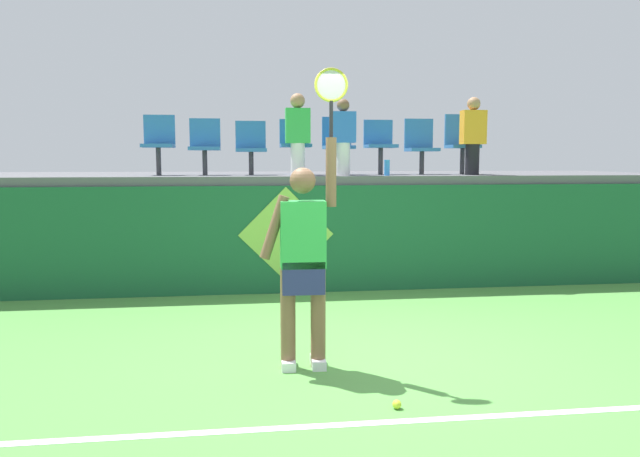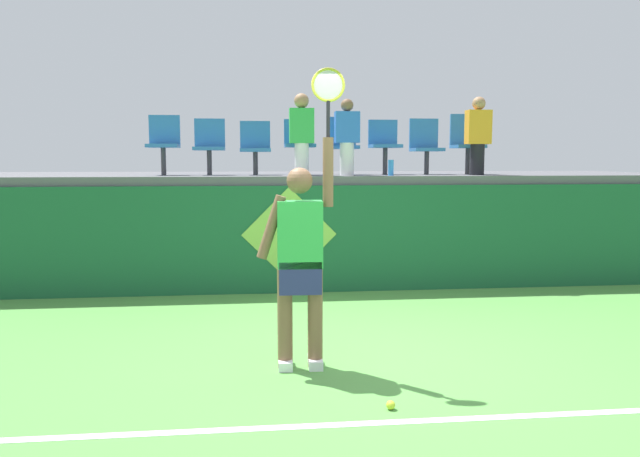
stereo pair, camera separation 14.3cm
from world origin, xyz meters
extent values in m
plane|color=#519342|center=(0.00, 0.00, 0.00)|extent=(40.00, 40.00, 0.00)
cube|color=#195633|center=(0.00, 2.98, 0.72)|extent=(11.17, 0.20, 1.44)
cube|color=#56565B|center=(0.00, 4.53, 1.50)|extent=(11.17, 3.19, 0.12)
cube|color=white|center=(0.00, -1.24, 0.00)|extent=(10.05, 0.08, 0.01)
cube|color=white|center=(-0.71, -0.05, 0.04)|extent=(0.13, 0.26, 0.08)
cube|color=white|center=(-0.45, -0.06, 0.04)|extent=(0.13, 0.26, 0.08)
cylinder|color=brown|center=(-0.71, -0.05, 0.44)|extent=(0.13, 0.13, 0.88)
cylinder|color=brown|center=(-0.45, -0.06, 0.44)|extent=(0.13, 0.13, 0.88)
cube|color=navy|center=(-0.58, -0.06, 0.80)|extent=(0.36, 0.23, 0.28)
cube|color=green|center=(-0.58, -0.06, 1.16)|extent=(0.38, 0.23, 0.57)
sphere|color=brown|center=(-0.58, -0.06, 1.62)|extent=(0.22, 0.22, 0.22)
cylinder|color=brown|center=(-0.82, -0.05, 1.23)|extent=(0.26, 0.10, 0.55)
cylinder|color=brown|center=(-0.34, -0.06, 1.69)|extent=(0.09, 0.09, 0.58)
cylinder|color=black|center=(-0.34, -0.06, 2.13)|extent=(0.03, 0.03, 0.30)
torus|color=gold|center=(-0.34, -0.06, 2.41)|extent=(0.28, 0.03, 0.28)
ellipsoid|color=silver|center=(-0.34, -0.06, 2.41)|extent=(0.24, 0.02, 0.24)
sphere|color=#D1E533|center=(0.00, -1.02, 0.03)|extent=(0.07, 0.07, 0.07)
cylinder|color=#338CE5|center=(0.93, 3.18, 1.67)|extent=(0.08, 0.08, 0.22)
cylinder|color=#38383D|center=(-2.24, 3.76, 1.76)|extent=(0.07, 0.07, 0.39)
cube|color=#2D70B2|center=(-2.24, 3.76, 1.98)|extent=(0.44, 0.42, 0.05)
cube|color=#2D70B2|center=(-2.24, 3.95, 2.22)|extent=(0.44, 0.04, 0.42)
cylinder|color=#38383D|center=(-1.60, 3.76, 1.74)|extent=(0.07, 0.07, 0.35)
cube|color=#2D70B2|center=(-1.60, 3.76, 1.94)|extent=(0.44, 0.42, 0.05)
cube|color=#2D70B2|center=(-1.60, 3.95, 2.17)|extent=(0.44, 0.04, 0.41)
cylinder|color=#38383D|center=(-0.94, 3.76, 1.73)|extent=(0.07, 0.07, 0.33)
cube|color=#2D70B2|center=(-0.94, 3.76, 1.92)|extent=(0.44, 0.42, 0.05)
cube|color=#2D70B2|center=(-0.94, 3.95, 2.15)|extent=(0.44, 0.04, 0.40)
cylinder|color=#38383D|center=(-0.29, 3.76, 1.76)|extent=(0.07, 0.07, 0.40)
cube|color=#2D70B2|center=(-0.29, 3.76, 1.99)|extent=(0.44, 0.42, 0.05)
cube|color=#2D70B2|center=(-0.29, 3.95, 2.20)|extent=(0.44, 0.04, 0.37)
cylinder|color=#38383D|center=(0.34, 3.76, 1.75)|extent=(0.07, 0.07, 0.38)
cube|color=#2D70B2|center=(0.34, 3.76, 1.96)|extent=(0.44, 0.42, 0.05)
cube|color=#2D70B2|center=(0.34, 3.95, 2.20)|extent=(0.44, 0.04, 0.43)
cylinder|color=#38383D|center=(0.97, 3.76, 1.76)|extent=(0.07, 0.07, 0.39)
cube|color=#2D70B2|center=(0.97, 3.76, 1.98)|extent=(0.44, 0.42, 0.05)
cube|color=#2D70B2|center=(0.97, 3.95, 2.19)|extent=(0.44, 0.04, 0.37)
cylinder|color=#38383D|center=(1.60, 3.76, 1.74)|extent=(0.07, 0.07, 0.34)
cube|color=#2D70B2|center=(1.60, 3.76, 1.93)|extent=(0.44, 0.42, 0.05)
cube|color=#2D70B2|center=(1.60, 3.95, 2.18)|extent=(0.44, 0.04, 0.44)
cylinder|color=#38383D|center=(2.24, 3.76, 1.76)|extent=(0.07, 0.07, 0.39)
cube|color=#2D70B2|center=(2.24, 3.76, 1.98)|extent=(0.44, 0.42, 0.05)
cube|color=#2D70B2|center=(2.24, 3.95, 2.24)|extent=(0.44, 0.04, 0.47)
cylinder|color=black|center=(2.24, 3.36, 1.79)|extent=(0.20, 0.20, 0.44)
cube|color=orange|center=(2.24, 3.36, 2.25)|extent=(0.34, 0.20, 0.48)
sphere|color=#A87A56|center=(2.24, 3.36, 2.58)|extent=(0.19, 0.19, 0.19)
cylinder|color=white|center=(-0.29, 3.42, 1.79)|extent=(0.20, 0.20, 0.45)
cube|color=green|center=(-0.29, 3.42, 2.25)|extent=(0.34, 0.20, 0.48)
sphere|color=#A87A56|center=(-0.29, 3.42, 2.60)|extent=(0.21, 0.21, 0.21)
cylinder|color=white|center=(0.34, 3.38, 1.79)|extent=(0.20, 0.20, 0.46)
cube|color=blue|center=(0.34, 3.38, 2.24)|extent=(0.34, 0.20, 0.43)
sphere|color=brown|center=(0.34, 3.38, 2.54)|extent=(0.18, 0.18, 0.18)
cube|color=#195633|center=(-0.51, 2.88, 0.00)|extent=(0.90, 0.01, 0.00)
plane|color=#8CC64C|center=(-0.51, 2.87, 0.79)|extent=(1.27, 0.00, 1.27)
camera|label=1|loc=(-1.10, -5.14, 1.80)|focal=34.19mm
camera|label=2|loc=(-0.96, -5.16, 1.80)|focal=34.19mm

